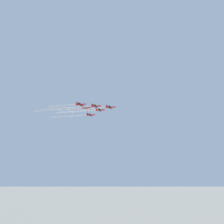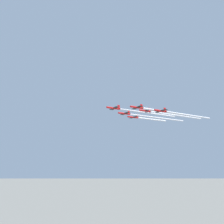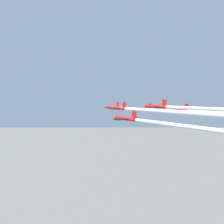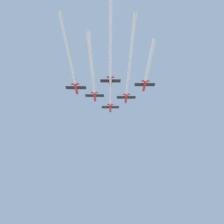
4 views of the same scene
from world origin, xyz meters
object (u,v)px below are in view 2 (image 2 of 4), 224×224
at_px(jet_1, 137,107).
at_px(jet_2, 125,114).
at_px(jet_3, 161,111).
at_px(jet_0, 114,108).
at_px(jet_5, 133,117).
at_px(jet_4, 145,111).

xyz_separation_m(jet_1, jet_2, (4.87, 13.81, -0.86)).
distance_m(jet_2, jet_3, 25.29).
distance_m(jet_0, jet_2, 14.45).
xyz_separation_m(jet_2, jet_5, (14.17, 2.77, 0.05)).
height_order(jet_2, jet_3, jet_2).
relative_size(jet_0, jet_2, 1.00).
bearing_deg(jet_2, jet_3, -150.46).
relative_size(jet_4, jet_5, 1.00).
bearing_deg(jet_3, jet_5, -0.00).
xyz_separation_m(jet_0, jet_1, (9.31, -11.04, 0.32)).
distance_m(jet_1, jet_4, 14.47).
relative_size(jet_1, jet_5, 1.00).
xyz_separation_m(jet_1, jet_3, (9.31, -11.04, -2.37)).
relative_size(jet_3, jet_4, 1.00).
bearing_deg(jet_2, jet_1, 180.00).
height_order(jet_1, jet_3, jet_1).
bearing_deg(jet_0, jet_4, -90.00).
bearing_deg(jet_5, jet_0, 120.47).
xyz_separation_m(jet_0, jet_3, (18.61, -22.08, -2.06)).
relative_size(jet_3, jet_5, 1.00).
relative_size(jet_1, jet_4, 1.00).
xyz_separation_m(jet_2, jet_3, (4.44, -24.85, -1.51)).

